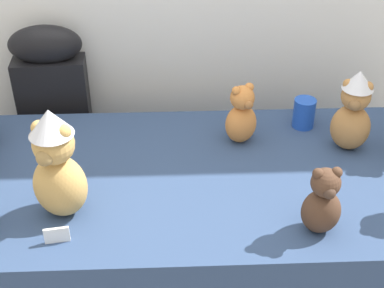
{
  "coord_description": "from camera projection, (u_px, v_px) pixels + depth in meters",
  "views": [
    {
      "loc": [
        -0.06,
        -1.18,
        1.84
      ],
      "look_at": [
        0.0,
        0.25,
        0.87
      ],
      "focal_mm": 51.59,
      "sensor_mm": 36.0,
      "label": 1
    }
  ],
  "objects": [
    {
      "name": "teddy_bear_honey",
      "position": [
        57.0,
        165.0,
        1.55
      ],
      "size": [
        0.2,
        0.18,
        0.35
      ],
      "rotation": [
        0.0,
        0.0,
        -0.33
      ],
      "color": "tan",
      "rests_on": "display_table"
    },
    {
      "name": "instrument_case",
      "position": [
        61.0,
        142.0,
        2.34
      ],
      "size": [
        0.29,
        0.13,
        1.06
      ],
      "rotation": [
        0.0,
        0.0,
        0.05
      ],
      "color": "black",
      "rests_on": "ground_plane"
    },
    {
      "name": "display_table",
      "position": [
        192.0,
        256.0,
        2.01
      ],
      "size": [
        1.71,
        0.81,
        0.75
      ],
      "primitive_type": "cube",
      "color": "navy",
      "rests_on": "ground_plane"
    },
    {
      "name": "name_card_front_middle",
      "position": [
        57.0,
        235.0,
        1.53
      ],
      "size": [
        0.07,
        0.02,
        0.05
      ],
      "primitive_type": "cube",
      "rotation": [
        0.0,
        0.0,
        0.15
      ],
      "color": "white",
      "rests_on": "display_table"
    },
    {
      "name": "teddy_bear_ginger",
      "position": [
        241.0,
        116.0,
        1.91
      ],
      "size": [
        0.15,
        0.14,
        0.22
      ],
      "rotation": [
        0.0,
        0.0,
        0.48
      ],
      "color": "#D17F3D",
      "rests_on": "display_table"
    },
    {
      "name": "teddy_bear_cocoa",
      "position": [
        322.0,
        203.0,
        1.53
      ],
      "size": [
        0.12,
        0.1,
        0.22
      ],
      "rotation": [
        0.0,
        0.0,
        0.06
      ],
      "color": "#4C3323",
      "rests_on": "display_table"
    },
    {
      "name": "party_cup_blue",
      "position": [
        304.0,
        113.0,
        2.02
      ],
      "size": [
        0.08,
        0.08,
        0.11
      ],
      "primitive_type": "cylinder",
      "color": "blue",
      "rests_on": "display_table"
    },
    {
      "name": "teddy_bear_caramel",
      "position": [
        353.0,
        112.0,
        1.85
      ],
      "size": [
        0.16,
        0.15,
        0.3
      ],
      "rotation": [
        0.0,
        0.0,
        -0.34
      ],
      "color": "#B27A42",
      "rests_on": "display_table"
    }
  ]
}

